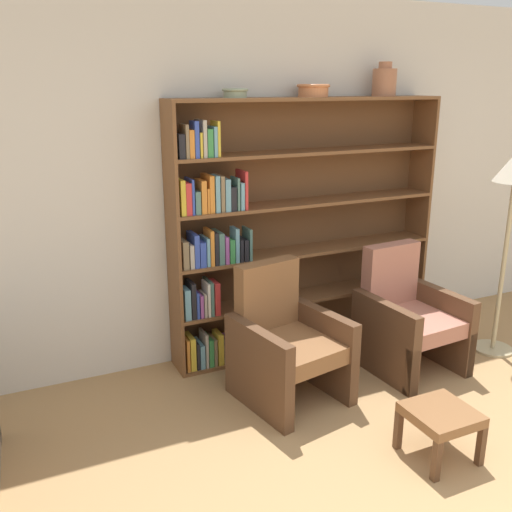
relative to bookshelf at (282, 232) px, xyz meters
The scene contains 8 objects.
wall_back 0.42m from the bookshelf, 73.33° to the left, with size 12.00×0.06×2.75m.
bookshelf is the anchor object (origin of this frame).
bowl_brass 1.13m from the bookshelf, behind, with size 0.19×0.19×0.06m.
bowl_terracotta 1.10m from the bookshelf, ahead, with size 0.25×0.25×0.09m.
vase_tall 1.44m from the bookshelf, ahead, with size 0.19×0.19×0.26m.
armchair_leather 0.96m from the bookshelf, 114.73° to the right, with size 0.75×0.79×0.93m.
armchair_cushioned 1.17m from the bookshelf, 42.86° to the right, with size 0.69×0.72×0.93m.
footstool 1.85m from the bookshelf, 84.15° to the right, with size 0.37×0.37×0.31m.
Camera 1 is at (-2.06, -1.40, 2.11)m, focal length 40.00 mm.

